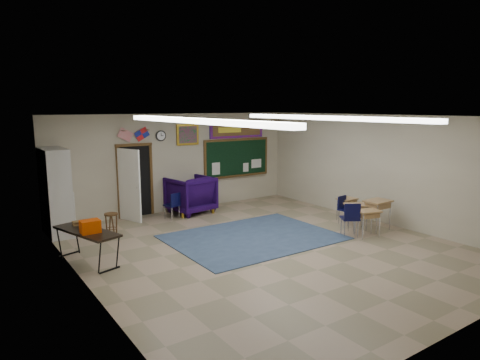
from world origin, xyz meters
TOP-DOWN VIEW (x-y plane):
  - floor at (0.00, 0.00)m, footprint 9.00×9.00m
  - back_wall at (0.00, 4.50)m, footprint 8.00×0.04m
  - front_wall at (0.00, -4.50)m, footprint 8.00×0.04m
  - left_wall at (-4.00, 0.00)m, footprint 0.04×9.00m
  - right_wall at (4.00, 0.00)m, footprint 0.04×9.00m
  - ceiling at (0.00, 0.00)m, footprint 8.00×9.00m
  - area_rug at (0.20, 0.80)m, footprint 4.00×3.00m
  - fluorescent_strips at (0.00, 0.00)m, footprint 3.86×6.00m
  - doorway at (-1.50, 4.35)m, footprint 1.10×0.89m
  - chalkboard at (2.20, 4.46)m, footprint 2.55×0.14m
  - bulletin_board at (2.20, 4.47)m, footprint 2.10×0.05m
  - framed_art_print at (0.35, 4.47)m, footprint 0.75×0.05m
  - wall_clock at (-0.55, 4.47)m, footprint 0.32×0.05m
  - wall_flags at (-1.40, 4.44)m, footprint 1.16×0.06m
  - storage_cabinet at (-3.71, 3.85)m, footprint 0.59×1.25m
  - wingback_armchair at (0.13, 3.95)m, footprint 1.38×1.41m
  - student_chair_reading at (-0.67, 3.59)m, footprint 0.48×0.48m
  - student_chair_desk_a at (2.26, -0.47)m, footprint 0.61×0.61m
  - student_chair_desk_b at (3.07, 0.34)m, footprint 0.43×0.43m
  - student_desk_front_left at (2.86, -0.14)m, footprint 0.71×0.66m
  - student_desk_front_right at (3.39, 0.62)m, footprint 0.54×0.41m
  - student_desk_back_left at (2.60, -0.75)m, footprint 0.67×0.57m
  - student_desk_back_right at (3.27, -0.51)m, footprint 0.69×0.52m
  - folding_table at (-3.65, 1.36)m, footprint 1.03×1.78m
  - wooden_stool at (-2.65, 2.92)m, footprint 0.33×0.33m

SIDE VIEW (x-z plane):
  - floor at x=0.00m, z-range 0.00..0.00m
  - area_rug at x=0.20m, z-range 0.00..0.02m
  - wooden_stool at x=-2.65m, z-range 0.01..0.59m
  - student_desk_front_right at x=3.39m, z-range 0.04..0.68m
  - student_desk_back_left at x=2.60m, z-range 0.04..0.72m
  - folding_table at x=-3.65m, z-range -0.10..0.86m
  - student_desk_front_left at x=2.86m, z-range 0.04..0.72m
  - student_chair_desk_b at x=3.07m, z-range 0.00..0.77m
  - student_chair_reading at x=-0.67m, z-range 0.00..0.77m
  - student_chair_desk_a at x=2.26m, z-range 0.00..0.88m
  - student_desk_back_right at x=3.27m, z-range 0.05..0.85m
  - wingback_armchair at x=0.13m, z-range 0.00..1.13m
  - doorway at x=-1.50m, z-range -0.02..2.14m
  - storage_cabinet at x=-3.71m, z-range 0.00..2.20m
  - chalkboard at x=2.20m, z-range 0.81..2.11m
  - back_wall at x=0.00m, z-range 0.00..3.00m
  - front_wall at x=0.00m, z-range 0.00..3.00m
  - left_wall at x=-4.00m, z-range 0.00..3.00m
  - right_wall at x=4.00m, z-range 0.00..3.00m
  - framed_art_print at x=0.35m, z-range 2.02..2.67m
  - wall_clock at x=-0.55m, z-range 2.19..2.51m
  - bulletin_board at x=2.20m, z-range 2.18..2.73m
  - wall_flags at x=-1.40m, z-range 2.13..2.83m
  - fluorescent_strips at x=0.00m, z-range 2.89..2.99m
  - ceiling at x=0.00m, z-range 2.98..3.02m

